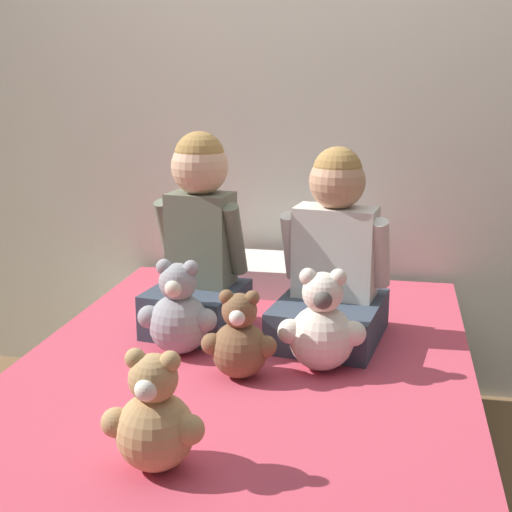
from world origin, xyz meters
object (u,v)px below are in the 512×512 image
child_on_left (199,243)px  teddy_bear_between_children (239,341)px  pillow_at_headboard (284,275)px  child_on_right (333,263)px  teddy_bear_at_foot_of_bed (155,420)px  teddy_bear_held_by_right_child (322,328)px  teddy_bear_held_by_left_child (179,314)px  bed (243,442)px

child_on_left → teddy_bear_between_children: child_on_left is taller
pillow_at_headboard → child_on_right: bearing=-64.6°
child_on_left → child_on_right: bearing=8.7°
teddy_bear_between_children → pillow_at_headboard: bearing=86.4°
child_on_right → teddy_bear_between_children: child_on_right is taller
teddy_bear_at_foot_of_bed → pillow_at_headboard: (0.07, 1.37, -0.06)m
teddy_bear_at_foot_of_bed → pillow_at_headboard: size_ratio=0.51×
teddy_bear_held_by_right_child → pillow_at_headboard: size_ratio=0.56×
child_on_right → teddy_bear_held_by_left_child: (-0.45, -0.23, -0.12)m
child_on_right → teddy_bear_held_by_right_child: bearing=-82.6°
child_on_left → child_on_right: size_ratio=1.07×
teddy_bear_held_by_left_child → teddy_bear_between_children: (0.22, -0.14, -0.02)m
teddy_bear_held_by_left_child → teddy_bear_held_by_right_child: size_ratio=0.98×
bed → pillow_at_headboard: size_ratio=3.58×
child_on_left → pillow_at_headboard: (0.21, 0.50, -0.24)m
bed → child_on_left: bearing=126.7°
bed → teddy_bear_between_children: size_ratio=7.58×
teddy_bear_at_foot_of_bed → pillow_at_headboard: 1.37m
teddy_bear_at_foot_of_bed → teddy_bear_between_children: bearing=81.4°
teddy_bear_held_by_right_child → pillow_at_headboard: bearing=100.3°
pillow_at_headboard → bed: bearing=-90.0°
teddy_bear_between_children → teddy_bear_held_by_left_child: bearing=143.7°
teddy_bear_held_by_left_child → teddy_bear_between_children: 0.26m
pillow_at_headboard → child_on_left: bearing=-112.6°
child_on_left → child_on_right: 0.44m
child_on_right → pillow_at_headboard: bearing=123.8°
child_on_right → teddy_bear_held_by_right_child: size_ratio=2.03×
bed → child_on_right: 0.62m
child_on_left → teddy_bear_held_by_left_child: 0.29m
child_on_right → pillow_at_headboard: child_on_right is taller
teddy_bear_held_by_right_child → child_on_right: bearing=82.6°
child_on_left → teddy_bear_between_children: (0.22, -0.37, -0.19)m
teddy_bear_at_foot_of_bed → teddy_bear_held_by_left_child: bearing=102.7°
bed → teddy_bear_held_by_right_child: size_ratio=6.42×
child_on_right → teddy_bear_at_foot_of_bed: (-0.30, -0.88, -0.13)m
teddy_bear_held_by_right_child → pillow_at_headboard: 0.80m
bed → teddy_bear_at_foot_of_bed: bearing=-96.4°
pillow_at_headboard → teddy_bear_at_foot_of_bed: bearing=-92.8°
child_on_left → teddy_bear_between_children: size_ratio=2.56×
child_on_right → teddy_bear_between_children: (-0.23, -0.37, -0.14)m
child_on_left → teddy_bear_held_by_left_child: size_ratio=2.22×
teddy_bear_at_foot_of_bed → pillow_at_headboard: bearing=87.2°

